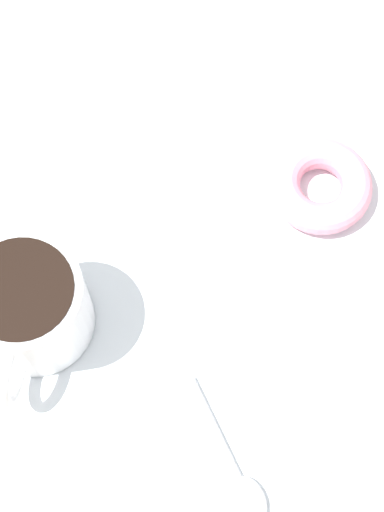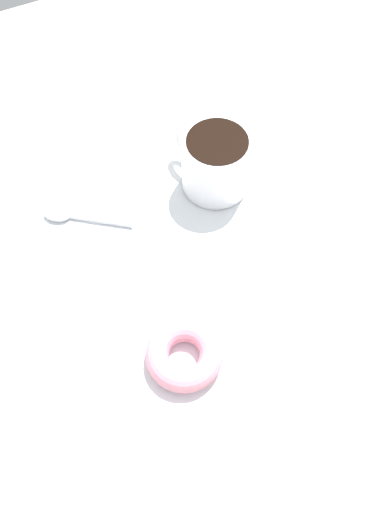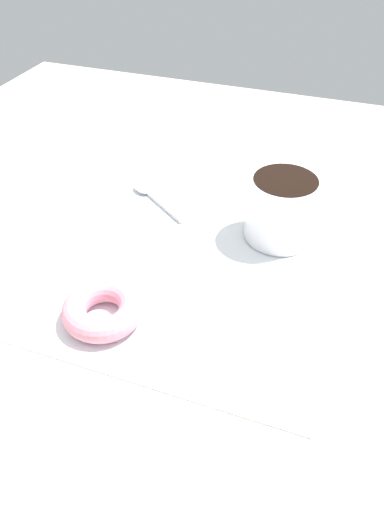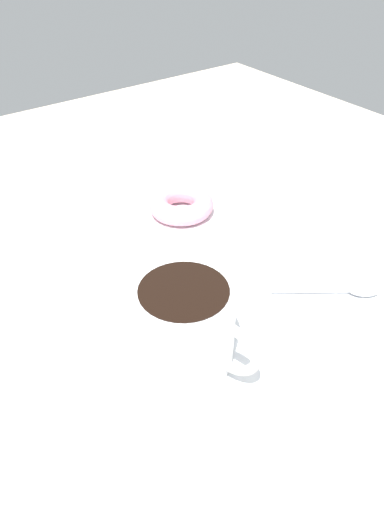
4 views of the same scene
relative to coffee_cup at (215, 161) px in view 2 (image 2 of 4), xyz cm
name	(u,v)px [view 2 (image 2 of 4)]	position (x,y,z in cm)	size (l,w,h in cm)	color
ground_plane	(203,270)	(-11.07, 7.11, -5.64)	(120.00, 120.00, 2.00)	beige
napkin	(192,265)	(-10.41, 8.37, -4.49)	(34.76, 34.76, 0.30)	white
coffee_cup	(215,161)	(0.00, 0.00, 0.00)	(12.07, 9.11, 8.38)	white
donut	(184,355)	(-21.33, 14.59, -3.01)	(8.72, 8.72, 2.66)	pink
spoon	(68,216)	(3.04, 19.95, -3.93)	(8.17, 10.57, 0.90)	silver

